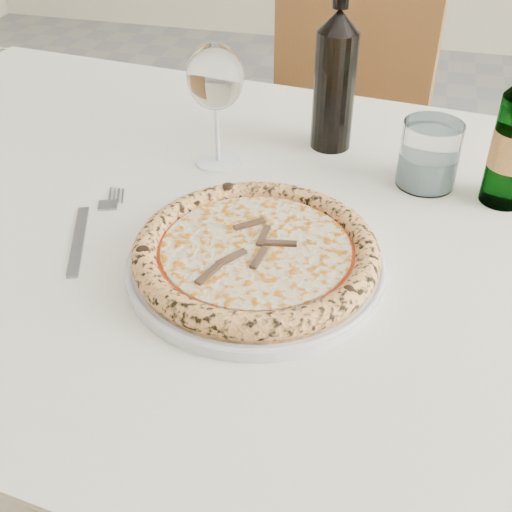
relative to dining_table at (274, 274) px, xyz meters
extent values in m
cube|color=brown|center=(0.00, 0.00, 0.06)|extent=(1.54, 0.99, 0.04)
cube|color=silver|center=(0.00, 0.00, 0.08)|extent=(1.61, 1.05, 0.01)
cube|color=silver|center=(0.00, 0.45, -0.03)|extent=(1.52, 0.01, 0.22)
cylinder|color=brown|center=(-0.67, 0.36, -0.32)|extent=(0.06, 0.06, 0.71)
cube|color=brown|center=(-0.03, 0.65, -0.22)|extent=(0.44, 0.44, 0.04)
cube|color=brown|center=(0.00, 0.82, 0.03)|extent=(0.39, 0.10, 0.46)
cylinder|color=brown|center=(0.16, 0.78, -0.46)|extent=(0.04, 0.04, 0.43)
cylinder|color=brown|center=(0.10, 0.46, -0.46)|extent=(0.04, 0.04, 0.43)
cylinder|color=brown|center=(-0.17, 0.84, -0.46)|extent=(0.04, 0.04, 0.43)
cylinder|color=brown|center=(-0.22, 0.51, -0.46)|extent=(0.04, 0.04, 0.43)
cylinder|color=silver|center=(0.00, -0.10, 0.09)|extent=(0.30, 0.30, 0.01)
torus|color=silver|center=(0.00, -0.10, 0.10)|extent=(0.30, 0.30, 0.01)
cylinder|color=#D38A4D|center=(0.00, -0.10, 0.10)|extent=(0.28, 0.28, 0.01)
torus|color=#ECA358|center=(0.00, -0.10, 0.11)|extent=(0.29, 0.29, 0.03)
cylinder|color=#D33100|center=(0.00, -0.10, 0.11)|extent=(0.24, 0.24, 0.00)
cylinder|color=beige|center=(0.00, -0.10, 0.11)|extent=(0.22, 0.22, 0.00)
cube|color=#4B3026|center=(0.03, -0.10, 0.12)|extent=(0.04, 0.01, 0.00)
cube|color=#4B3026|center=(0.02, -0.06, 0.12)|extent=(0.03, 0.04, 0.00)
cube|color=#4B3026|center=(-0.03, -0.05, 0.12)|extent=(0.03, 0.04, 0.00)
cube|color=#4B3026|center=(-0.03, -0.10, 0.12)|extent=(0.04, 0.01, 0.00)
cube|color=#4B3026|center=(-0.03, -0.14, 0.12)|extent=(0.03, 0.04, 0.00)
cube|color=#4B3026|center=(0.03, -0.16, 0.12)|extent=(0.03, 0.04, 0.00)
cube|color=gray|center=(-0.23, -0.10, 0.09)|extent=(0.07, 0.14, 0.00)
cube|color=gray|center=(-0.23, -0.01, 0.09)|extent=(0.03, 0.03, 0.00)
cylinder|color=gray|center=(-0.24, 0.02, 0.09)|extent=(0.00, 0.04, 0.00)
cylinder|color=gray|center=(-0.23, 0.02, 0.09)|extent=(0.00, 0.04, 0.00)
cylinder|color=gray|center=(-0.23, 0.02, 0.09)|extent=(0.00, 0.04, 0.00)
cylinder|color=gray|center=(-0.22, 0.02, 0.09)|extent=(0.00, 0.04, 0.00)
cylinder|color=silver|center=(-0.12, 0.14, 0.09)|extent=(0.07, 0.07, 0.00)
cylinder|color=silver|center=(-0.12, 0.14, 0.13)|extent=(0.01, 0.01, 0.09)
ellipsoid|color=white|center=(-0.12, 0.14, 0.22)|extent=(0.08, 0.08, 0.09)
cylinder|color=white|center=(0.18, 0.16, 0.13)|extent=(0.08, 0.08, 0.09)
cylinder|color=#A7CBDF|center=(0.18, 0.16, 0.11)|extent=(0.07, 0.07, 0.05)
cylinder|color=black|center=(0.03, 0.24, 0.17)|extent=(0.06, 0.06, 0.18)
cone|color=black|center=(0.03, 0.24, 0.28)|extent=(0.06, 0.06, 0.03)
camera|label=1|loc=(0.15, -0.68, 0.55)|focal=45.00mm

